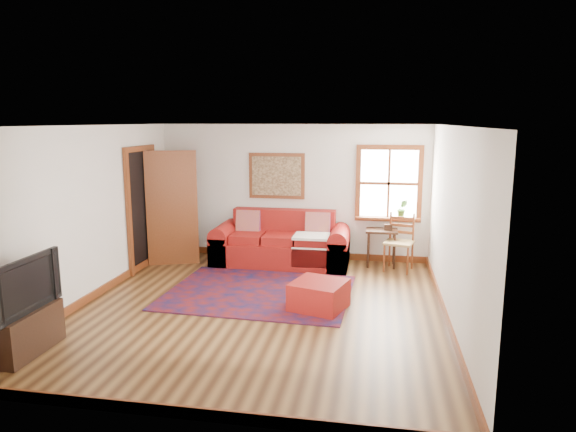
% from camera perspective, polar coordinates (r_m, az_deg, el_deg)
% --- Properties ---
extents(ground, '(5.50, 5.50, 0.00)m').
position_cam_1_polar(ground, '(7.25, -3.10, -10.17)').
color(ground, '#3D2310').
rests_on(ground, ground).
extents(room_envelope, '(5.04, 5.54, 2.52)m').
position_cam_1_polar(room_envelope, '(6.85, -3.21, 2.89)').
color(room_envelope, silver).
rests_on(room_envelope, ground).
extents(window, '(1.18, 0.20, 1.38)m').
position_cam_1_polar(window, '(9.39, 11.30, 2.71)').
color(window, white).
rests_on(window, ground).
extents(doorway, '(0.89, 1.08, 2.14)m').
position_cam_1_polar(doorway, '(9.30, -13.99, 1.01)').
color(doorway, black).
rests_on(doorway, ground).
extents(framed_artwork, '(1.05, 0.07, 0.85)m').
position_cam_1_polar(framed_artwork, '(9.55, -1.27, 4.47)').
color(framed_artwork, brown).
rests_on(framed_artwork, ground).
extents(persian_rug, '(2.80, 2.28, 0.02)m').
position_cam_1_polar(persian_rug, '(7.85, -3.23, -8.44)').
color(persian_rug, '#5D0F0D').
rests_on(persian_rug, ground).
extents(red_leather_sofa, '(2.43, 1.00, 0.95)m').
position_cam_1_polar(red_leather_sofa, '(9.31, -0.71, -3.40)').
color(red_leather_sofa, maroon).
rests_on(red_leather_sofa, ground).
extents(red_ottoman, '(0.85, 0.85, 0.39)m').
position_cam_1_polar(red_ottoman, '(7.15, 3.46, -8.79)').
color(red_ottoman, maroon).
rests_on(red_ottoman, ground).
extents(side_table, '(0.55, 0.41, 0.66)m').
position_cam_1_polar(side_table, '(9.24, 10.36, -2.23)').
color(side_table, black).
rests_on(side_table, ground).
extents(ladder_back_chair, '(0.56, 0.54, 0.99)m').
position_cam_1_polar(ladder_back_chair, '(9.09, 12.31, -2.57)').
color(ladder_back_chair, tan).
rests_on(ladder_back_chair, ground).
extents(media_cabinet, '(0.41, 0.91, 0.50)m').
position_cam_1_polar(media_cabinet, '(6.55, -27.29, -11.36)').
color(media_cabinet, black).
rests_on(media_cabinet, ground).
extents(television, '(0.14, 1.07, 0.61)m').
position_cam_1_polar(television, '(6.35, -27.71, -6.78)').
color(television, black).
rests_on(television, media_cabinet).
extents(candle_hurricane, '(0.12, 0.12, 0.18)m').
position_cam_1_polar(candle_hurricane, '(6.72, -25.09, -7.61)').
color(candle_hurricane, silver).
rests_on(candle_hurricane, media_cabinet).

